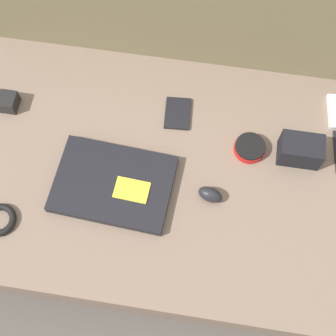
{
  "coord_description": "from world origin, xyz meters",
  "views": [
    {
      "loc": [
        0.08,
        -0.49,
        1.32
      ],
      "look_at": [
        0.0,
        0.0,
        0.17
      ],
      "focal_mm": 50.0,
      "sensor_mm": 36.0,
      "label": 1
    }
  ],
  "objects": [
    {
      "name": "ground_plane",
      "position": [
        0.0,
        0.0,
        0.0
      ],
      "size": [
        8.0,
        8.0,
        0.0
      ],
      "primitive_type": "plane",
      "color": "#4C4742"
    },
    {
      "name": "couch_seat",
      "position": [
        0.0,
        0.0,
        0.07
      ],
      "size": [
        1.18,
        0.73,
        0.15
      ],
      "color": "#7A6656",
      "rests_on": "ground_plane"
    },
    {
      "name": "camera_pouch",
      "position": [
        0.34,
        0.1,
        0.19
      ],
      "size": [
        0.11,
        0.07,
        0.08
      ],
      "color": "black",
      "rests_on": "couch_seat"
    },
    {
      "name": "charger_brick",
      "position": [
        -0.48,
        0.13,
        0.17
      ],
      "size": [
        0.05,
        0.06,
        0.04
      ],
      "color": "black",
      "rests_on": "couch_seat"
    },
    {
      "name": "speaker_puck",
      "position": [
        0.21,
        0.1,
        0.16
      ],
      "size": [
        0.09,
        0.09,
        0.03
      ],
      "color": "red",
      "rests_on": "couch_seat"
    },
    {
      "name": "couch_backrest",
      "position": [
        0.0,
        0.47,
        0.29
      ],
      "size": [
        1.18,
        0.2,
        0.58
      ],
      "color": "#756B4C",
      "rests_on": "ground_plane"
    },
    {
      "name": "phone_black",
      "position": [
        0.0,
        0.18,
        0.15
      ],
      "size": [
        0.08,
        0.11,
        0.01
      ],
      "rotation": [
        0.0,
        0.0,
        0.07
      ],
      "color": "black",
      "rests_on": "couch_seat"
    },
    {
      "name": "laptop",
      "position": [
        -0.14,
        -0.06,
        0.16
      ],
      "size": [
        0.32,
        0.24,
        0.03
      ],
      "rotation": [
        0.0,
        0.0,
        -0.06
      ],
      "color": "black",
      "rests_on": "couch_seat"
    },
    {
      "name": "computer_mouse",
      "position": [
        0.12,
        -0.06,
        0.17
      ],
      "size": [
        0.07,
        0.05,
        0.04
      ],
      "rotation": [
        0.0,
        0.0,
        -0.25
      ],
      "color": "black",
      "rests_on": "couch_seat"
    }
  ]
}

